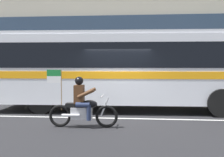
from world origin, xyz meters
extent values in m
plane|color=black|center=(0.00, 0.00, 0.00)|extent=(60.00, 60.00, 0.00)
cube|color=#B7B2A8|center=(0.00, 5.10, 0.07)|extent=(28.00, 3.80, 0.15)
cube|color=silver|center=(0.00, -0.60, 0.00)|extent=(26.60, 0.14, 0.01)
cube|color=#233347|center=(0.00, 6.96, 4.22)|extent=(25.76, 0.10, 1.40)
cube|color=silver|center=(0.59, 1.20, 1.73)|extent=(11.69, 2.90, 2.70)
cube|color=black|center=(0.59, 1.20, 2.28)|extent=(10.76, 2.92, 0.96)
cube|color=orange|center=(0.59, 1.20, 1.53)|extent=(11.46, 2.93, 0.28)
cube|color=#BABCC3|center=(0.59, 1.20, 3.14)|extent=(11.45, 2.77, 0.16)
cylinder|color=black|center=(-3.01, 0.02, 0.52)|extent=(1.04, 0.30, 1.04)
cylinder|color=black|center=(3.79, 0.02, 0.52)|extent=(1.04, 0.30, 1.04)
torus|color=black|center=(-0.19, -2.08, 0.34)|extent=(0.69, 0.10, 0.69)
torus|color=black|center=(-1.64, -2.11, 0.34)|extent=(0.69, 0.10, 0.69)
cube|color=silver|center=(-0.97, -2.10, 0.44)|extent=(0.65, 0.29, 0.36)
ellipsoid|color=black|center=(-0.72, -2.09, 0.72)|extent=(0.49, 0.29, 0.24)
cube|color=black|center=(-1.17, -2.10, 0.69)|extent=(0.57, 0.27, 0.12)
cylinder|color=silver|center=(-0.25, -2.08, 0.65)|extent=(0.28, 0.06, 0.58)
cylinder|color=silver|center=(-0.33, -2.09, 0.96)|extent=(0.05, 0.64, 0.04)
cylinder|color=silver|center=(-1.26, -2.27, 0.39)|extent=(0.55, 0.10, 0.09)
cube|color=#4C2D19|center=(-1.04, -2.10, 1.02)|extent=(0.29, 0.37, 0.56)
sphere|color=black|center=(-1.04, -2.10, 1.44)|extent=(0.26, 0.26, 0.26)
cylinder|color=#232D4C|center=(-0.90, -1.92, 0.72)|extent=(0.42, 0.16, 0.15)
cylinder|color=#232D4C|center=(-0.72, -1.91, 0.48)|extent=(0.13, 0.13, 0.46)
cylinder|color=#232D4C|center=(-0.89, -2.28, 0.72)|extent=(0.42, 0.16, 0.15)
cylinder|color=#232D4C|center=(-0.71, -2.27, 0.48)|extent=(0.13, 0.13, 0.46)
cylinder|color=#4C2D19|center=(-0.80, -1.90, 1.06)|extent=(0.52, 0.12, 0.32)
cylinder|color=#4C2D19|center=(-0.79, -2.30, 1.06)|extent=(0.52, 0.12, 0.32)
cylinder|color=olive|center=(-1.59, -2.11, 1.15)|extent=(0.02, 0.02, 1.25)
cube|color=#197233|center=(-1.82, -2.12, 1.68)|extent=(0.44, 0.03, 0.20)
cube|color=white|center=(-1.82, -2.12, 1.47)|extent=(0.44, 0.03, 0.20)
camera|label=1|loc=(0.82, -10.59, 1.98)|focal=45.36mm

